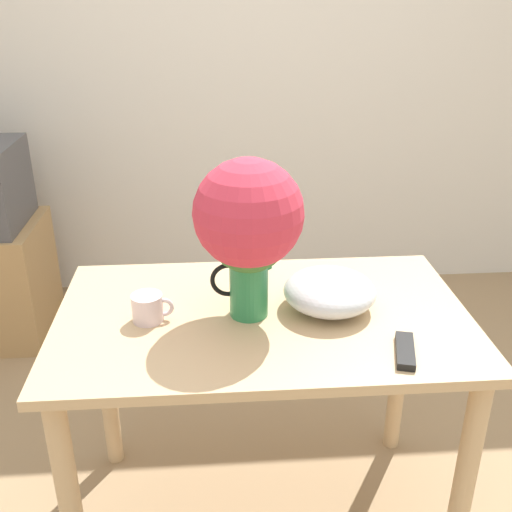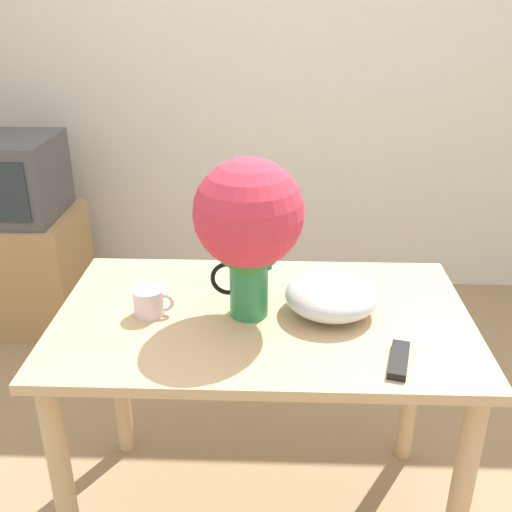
{
  "view_description": "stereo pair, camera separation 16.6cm",
  "coord_description": "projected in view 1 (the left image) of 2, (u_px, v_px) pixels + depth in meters",
  "views": [
    {
      "loc": [
        -0.18,
        -1.43,
        1.67
      ],
      "look_at": [
        -0.07,
        0.07,
        0.98
      ],
      "focal_mm": 42.0,
      "sensor_mm": 36.0,
      "label": 1
    },
    {
      "loc": [
        -0.01,
        -1.43,
        1.67
      ],
      "look_at": [
        -0.07,
        0.07,
        0.98
      ],
      "focal_mm": 42.0,
      "sensor_mm": 36.0,
      "label": 2
    }
  ],
  "objects": [
    {
      "name": "table",
      "position": [
        263.0,
        352.0,
        1.79
      ],
      "size": [
        1.2,
        0.72,
        0.79
      ],
      "color": "tan",
      "rests_on": "ground_plane"
    },
    {
      "name": "white_bowl",
      "position": [
        330.0,
        291.0,
        1.74
      ],
      "size": [
        0.27,
        0.27,
        0.11
      ],
      "color": "silver",
      "rests_on": "table"
    },
    {
      "name": "coffee_mug",
      "position": [
        148.0,
        308.0,
        1.69
      ],
      "size": [
        0.12,
        0.09,
        0.08
      ],
      "color": "silver",
      "rests_on": "table"
    },
    {
      "name": "flower_vase",
      "position": [
        248.0,
        223.0,
        1.62
      ],
      "size": [
        0.3,
        0.3,
        0.46
      ],
      "color": "#2D844C",
      "rests_on": "table"
    },
    {
      "name": "remote_control",
      "position": [
        405.0,
        351.0,
        1.54
      ],
      "size": [
        0.08,
        0.16,
        0.02
      ],
      "color": "black",
      "rests_on": "table"
    },
    {
      "name": "wall_back",
      "position": [
        243.0,
        59.0,
        3.15
      ],
      "size": [
        8.0,
        0.05,
        2.6
      ],
      "color": "silver",
      "rests_on": "ground_plane"
    }
  ]
}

